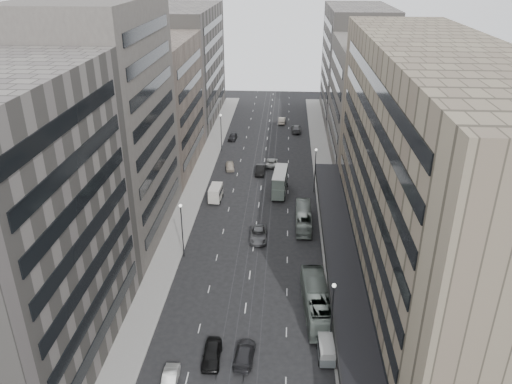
% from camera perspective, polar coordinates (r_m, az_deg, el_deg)
% --- Properties ---
extents(ground, '(220.00, 220.00, 0.00)m').
position_cam_1_polar(ground, '(61.42, -1.29, -13.70)').
color(ground, black).
rests_on(ground, ground).
extents(sidewalk_right, '(4.00, 125.00, 0.15)m').
position_cam_1_polar(sidewalk_right, '(93.72, 7.97, 0.70)').
color(sidewalk_right, gray).
rests_on(sidewalk_right, ground).
extents(sidewalk_left, '(4.00, 125.00, 0.15)m').
position_cam_1_polar(sidewalk_left, '(94.82, -6.64, 1.08)').
color(sidewalk_left, gray).
rests_on(sidewalk_left, ground).
extents(department_store, '(19.20, 60.00, 30.00)m').
position_cam_1_polar(department_store, '(62.79, 19.14, 1.64)').
color(department_store, '#7C705B').
rests_on(department_store, ground).
extents(building_right_mid, '(15.00, 28.00, 24.00)m').
position_cam_1_polar(building_right_mid, '(104.50, 13.13, 9.83)').
color(building_right_mid, '#544F49').
rests_on(building_right_mid, ground).
extents(building_right_far, '(15.00, 32.00, 28.00)m').
position_cam_1_polar(building_right_far, '(133.02, 11.30, 14.11)').
color(building_right_far, slate).
rests_on(building_right_far, ground).
extents(building_left_a, '(15.00, 28.00, 30.00)m').
position_cam_1_polar(building_left_a, '(52.84, -26.24, -4.13)').
color(building_left_a, slate).
rests_on(building_left_a, ground).
extents(building_left_b, '(15.00, 26.00, 34.00)m').
position_cam_1_polar(building_left_b, '(74.62, -16.97, 7.31)').
color(building_left_b, '#544F49').
rests_on(building_left_b, ground).
extents(building_left_c, '(15.00, 28.00, 25.00)m').
position_cam_1_polar(building_left_c, '(100.54, -11.59, 9.68)').
color(building_left_c, '#796A5E').
rests_on(building_left_c, ground).
extents(building_left_d, '(15.00, 38.00, 28.00)m').
position_cam_1_polar(building_left_d, '(131.52, -8.04, 14.21)').
color(building_left_d, slate).
rests_on(building_left_d, ground).
extents(lamp_right_near, '(0.44, 0.44, 8.32)m').
position_cam_1_polar(lamp_right_near, '(54.38, 8.71, -12.99)').
color(lamp_right_near, '#262628').
rests_on(lamp_right_near, ground).
extents(lamp_right_far, '(0.44, 0.44, 8.32)m').
position_cam_1_polar(lamp_right_far, '(89.25, 6.79, 3.07)').
color(lamp_right_far, '#262628').
rests_on(lamp_right_far, ground).
extents(lamp_left_near, '(0.44, 0.44, 8.32)m').
position_cam_1_polar(lamp_left_near, '(69.73, -8.48, -3.68)').
color(lamp_left_near, '#262628').
rests_on(lamp_left_near, ground).
extents(lamp_left_far, '(0.44, 0.44, 8.32)m').
position_cam_1_polar(lamp_left_far, '(108.80, -4.02, 7.29)').
color(lamp_left_far, '#262628').
rests_on(lamp_left_far, ground).
extents(bus_near, '(3.62, 12.03, 3.31)m').
position_cam_1_polar(bus_near, '(60.99, 6.93, -12.27)').
color(bus_near, gray).
rests_on(bus_near, ground).
extents(bus_far, '(2.39, 10.00, 2.78)m').
position_cam_1_polar(bus_far, '(79.12, 5.45, -2.94)').
color(bus_far, '#94A097').
rests_on(bus_far, ground).
extents(double_decker, '(2.89, 8.06, 4.33)m').
position_cam_1_polar(double_decker, '(89.12, 2.75, 1.19)').
color(double_decker, slate).
rests_on(double_decker, ground).
extents(vw_microbus, '(1.88, 3.88, 2.06)m').
position_cam_1_polar(vw_microbus, '(55.72, 8.02, -17.30)').
color(vw_microbus, slate).
rests_on(vw_microbus, ground).
extents(panel_van, '(2.27, 4.37, 2.71)m').
position_cam_1_polar(panel_van, '(87.02, -4.64, -0.09)').
color(panel_van, beige).
rests_on(panel_van, ground).
extents(sedan_0, '(2.00, 4.77, 1.61)m').
position_cam_1_polar(sedan_0, '(55.35, -5.07, -17.95)').
color(sedan_0, black).
rests_on(sedan_0, ground).
extents(sedan_1, '(1.59, 4.16, 1.35)m').
position_cam_1_polar(sedan_1, '(53.49, -9.82, -20.39)').
color(sedan_1, silver).
rests_on(sedan_1, ground).
extents(sedan_2, '(2.70, 5.58, 1.53)m').
position_cam_1_polar(sedan_2, '(75.36, 0.27, -4.90)').
color(sedan_2, '#575759').
rests_on(sedan_2, ground).
extents(sedan_3, '(2.36, 5.09, 1.44)m').
position_cam_1_polar(sedan_3, '(55.32, -1.32, -17.98)').
color(sedan_3, black).
rests_on(sedan_3, ground).
extents(sedan_4, '(2.21, 4.35, 1.42)m').
position_cam_1_polar(sedan_4, '(100.19, -2.99, 2.98)').
color(sedan_4, '#BAAD9A').
rests_on(sedan_4, ground).
extents(sedan_5, '(1.74, 4.89, 1.61)m').
position_cam_1_polar(sedan_5, '(98.05, 0.48, 2.56)').
color(sedan_5, black).
rests_on(sedan_5, ground).
extents(sedan_6, '(2.54, 4.96, 1.34)m').
position_cam_1_polar(sedan_6, '(102.04, 1.82, 3.40)').
color(sedan_6, '#B9B9B5').
rests_on(sedan_6, ground).
extents(sedan_7, '(2.38, 5.60, 1.61)m').
position_cam_1_polar(sedan_7, '(123.05, 4.61, 7.26)').
color(sedan_7, '#5A5A5C').
rests_on(sedan_7, ground).
extents(sedan_8, '(2.03, 4.36, 1.45)m').
position_cam_1_polar(sedan_8, '(117.13, -2.67, 6.34)').
color(sedan_8, black).
rests_on(sedan_8, ground).
extents(sedan_9, '(1.84, 4.89, 1.59)m').
position_cam_1_polar(sedan_9, '(129.21, 2.99, 8.18)').
color(sedan_9, beige).
rests_on(sedan_9, ground).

